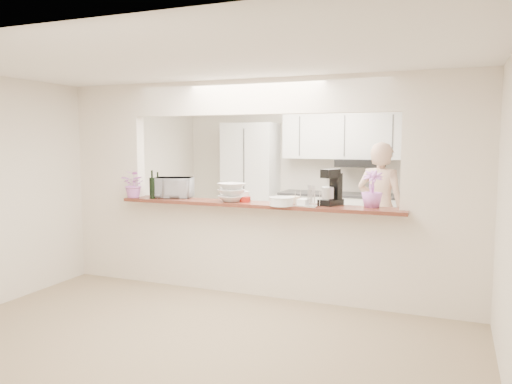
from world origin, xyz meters
The scene contains 19 objects.
floor centered at (0.00, 0.00, 0.00)m, with size 6.00×6.00×0.00m, color tan.
tile_overlay centered at (0.00, 1.55, 0.01)m, with size 5.00×2.90×0.01m, color silver.
partition centered at (0.00, 0.00, 1.48)m, with size 5.00×0.15×2.50m.
bar_counter centered at (0.00, 0.00, 0.58)m, with size 3.40×0.38×1.09m.
kitchen_cabinets centered at (-0.19, 2.72, 0.97)m, with size 3.15×0.62×2.25m.
refrigerator centered at (2.05, 2.65, 0.85)m, with size 0.75×0.70×1.70m, color #A6A6AA.
flower_left centered at (-1.60, -0.15, 1.26)m, with size 0.30×0.26×0.34m, color #D16EBC.
wine_bottle_a centered at (-1.40, 0.07, 1.21)m, with size 0.06×0.06×0.31m.
wine_bottle_b centered at (-1.34, -0.15, 1.23)m, with size 0.07×0.07×0.35m.
toaster_oven centered at (-1.15, 0.05, 1.22)m, with size 0.46×0.31×0.25m, color #ACACB1.
serving_bowls centered at (-0.30, -0.07, 1.20)m, with size 0.29×0.29×0.21m, color silver.
plate_stack_a centered at (-0.25, 0.03, 1.15)m, with size 0.25×0.25×0.11m.
plate_stack_b centered at (0.36, -0.19, 1.14)m, with size 0.27×0.27×0.10m.
red_bowl centered at (-0.15, -0.03, 1.12)m, with size 0.14×0.14×0.06m, color maroon.
tan_bowl centered at (0.40, 0.08, 1.13)m, with size 0.16×0.16×0.08m, color beige.
utensil_caddy centered at (0.64, -0.15, 1.19)m, with size 0.28×0.19×0.24m.
stand_mixer centered at (0.86, 0.06, 1.27)m, with size 0.26×0.31×0.40m.
flower_right centered at (1.30, 0.05, 1.29)m, with size 0.22×0.22×0.40m, color #B562B6.
person centered at (1.20, 1.46, 0.89)m, with size 0.65×0.43×1.78m, color tan.
Camera 1 is at (2.11, -5.35, 1.81)m, focal length 35.00 mm.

